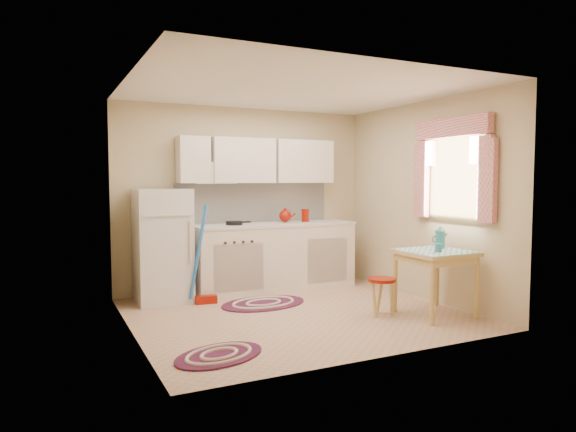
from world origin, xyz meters
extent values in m
plane|color=tan|center=(0.00, 0.00, 0.00)|extent=(3.60, 3.60, 0.00)
cube|color=silver|center=(0.00, 0.00, 2.50)|extent=(3.60, 3.20, 0.04)
cube|color=tan|center=(0.00, 1.60, 1.25)|extent=(3.60, 0.04, 2.50)
cube|color=tan|center=(0.00, -1.60, 1.25)|extent=(3.60, 0.04, 2.50)
cube|color=tan|center=(-1.80, 0.00, 1.25)|extent=(0.04, 3.20, 2.50)
cube|color=tan|center=(1.80, 0.00, 1.25)|extent=(0.04, 3.20, 2.50)
cube|color=white|center=(0.12, 1.59, 1.20)|extent=(2.25, 0.03, 0.55)
cube|color=silver|center=(0.12, 1.44, 1.77)|extent=(2.25, 0.33, 0.60)
cube|color=white|center=(1.78, -0.55, 1.55)|extent=(0.04, 0.85, 0.95)
cube|color=silver|center=(-1.23, 1.25, 0.70)|extent=(0.65, 0.60, 1.40)
cube|color=silver|center=(0.30, 1.30, 0.44)|extent=(2.25, 0.60, 0.88)
cube|color=silver|center=(0.30, 1.30, 0.90)|extent=(2.27, 0.62, 0.04)
cylinder|color=black|center=(-0.29, 1.25, 0.94)|extent=(0.25, 0.25, 0.05)
cylinder|color=#8D1105|center=(0.79, 1.30, 1.00)|extent=(0.11, 0.11, 0.16)
cube|color=#D6B76B|center=(1.36, -0.72, 0.36)|extent=(0.72, 0.72, 0.72)
cylinder|color=#8D1105|center=(0.81, -0.49, 0.21)|extent=(0.40, 0.40, 0.42)
cylinder|color=teal|center=(1.31, -0.82, 0.77)|extent=(0.10, 0.10, 0.10)
camera|label=1|loc=(-2.58, -5.09, 1.51)|focal=32.00mm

